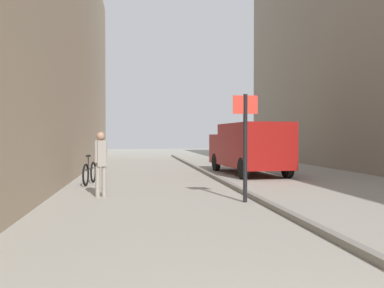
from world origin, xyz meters
name	(u,v)px	position (x,y,z in m)	size (l,w,h in m)	color
ground_plane	(179,186)	(0.00, 12.00, 0.00)	(80.00, 80.00, 0.00)	gray
kerb_strip	(227,183)	(1.58, 12.00, 0.06)	(0.16, 40.00, 0.12)	slate
pedestrian_main_foreground	(101,159)	(-2.29, 9.81, 0.98)	(0.32, 0.25, 1.70)	gray
delivery_van	(249,147)	(3.33, 15.78, 1.15)	(2.32, 5.67, 2.11)	maroon
street_sign_post	(245,138)	(1.22, 8.43, 1.55)	(0.60, 0.10, 2.60)	black
bicycle_leaning	(90,173)	(-2.89, 12.83, 0.38)	(0.29, 1.76, 0.98)	black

